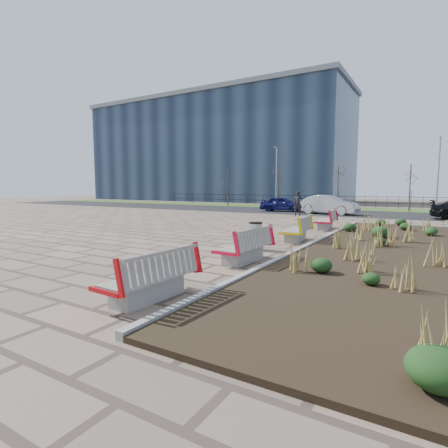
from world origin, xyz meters
The scene contains 21 objects.
ground centered at (0.00, 0.00, 0.00)m, with size 120.00×120.00×0.00m, color #7A6354.
planting_bed centered at (6.25, 5.00, 0.05)m, with size 4.50×18.00×0.10m, color black.
planting_curb centered at (3.92, 5.00, 0.07)m, with size 0.16×18.00×0.15m, color gray.
grass_verge_far centered at (0.00, 28.00, 0.02)m, with size 80.00×5.00×0.04m, color #33511E.
road centered at (0.00, 22.00, 0.01)m, with size 80.00×7.00×0.02m, color black.
bench_a centered at (3.00, -2.40, 0.50)m, with size 0.90×2.10×1.00m, color #B60C10, non-canonical shape.
bench_b centered at (3.00, 1.57, 0.50)m, with size 0.90×2.10×1.00m, color red, non-canonical shape.
bench_c centered at (3.00, 6.12, 0.50)m, with size 0.90×2.10×1.00m, color yellow, non-canonical shape.
bench_d centered at (3.00, 10.66, 0.50)m, with size 0.90×2.10×1.00m, color red, non-canonical shape.
litter_bin centered at (2.44, 3.57, 0.47)m, with size 0.46×0.46×0.94m, color #B2B2B7.
pedestrian centered at (-0.87, 17.76, 0.91)m, with size 0.66×0.44×1.82m, color black.
car_blue centered at (-3.50, 21.27, 0.66)m, with size 1.52×3.77×1.28m, color #11134C.
car_silver centered at (0.74, 20.33, 0.76)m, with size 1.57×4.50×1.48m, color #ABADB3.
tree_a centered at (-12.00, 26.50, 2.04)m, with size 1.40×1.40×4.00m, color #4C3D2D, non-canonical shape.
tree_b centered at (-6.00, 26.50, 2.04)m, with size 1.40×1.40×4.00m, color #4C3D2D, non-canonical shape.
tree_c centered at (0.00, 26.50, 2.04)m, with size 1.40×1.40×4.00m, color #4C3D2D, non-canonical shape.
tree_d centered at (6.00, 26.50, 2.04)m, with size 1.40×1.40×4.00m, color #4C3D2D, non-canonical shape.
lamp_west centered at (-6.00, 26.00, 3.04)m, with size 0.24×0.60×6.00m, color gray, non-canonical shape.
lamp_east centered at (8.00, 26.00, 3.04)m, with size 0.24×0.60×6.00m, color gray, non-canonical shape.
railing_fence centered at (0.00, 29.50, 0.64)m, with size 44.00×0.10×1.20m, color black, non-canonical shape.
building_glass centered at (-22.00, 40.00, 7.50)m, with size 40.00×14.00×15.00m, color #192338.
Camera 1 is at (7.63, -7.33, 2.21)m, focal length 28.00 mm.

